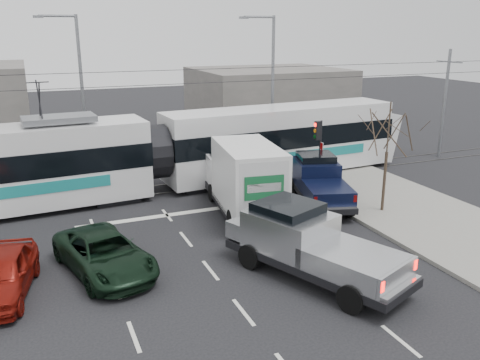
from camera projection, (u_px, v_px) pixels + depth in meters
name	position (u px, v px, depth m)	size (l,w,h in m)	color
ground	(254.00, 262.00, 18.55)	(120.00, 120.00, 0.00)	black
sidewalk_right	(445.00, 225.00, 21.84)	(6.00, 60.00, 0.15)	gray
rails	(179.00, 187.00, 27.40)	(60.00, 1.60, 0.03)	#33302D
building_right	(268.00, 98.00, 43.50)	(12.00, 10.00, 5.00)	slate
bare_tree	(388.00, 132.00, 22.48)	(2.40, 2.40, 5.00)	#47382B
traffic_signal	(318.00, 140.00, 25.90)	(0.44, 0.44, 3.60)	black
street_lamp_near	(270.00, 80.00, 32.18)	(2.38, 0.25, 9.00)	slate
street_lamp_far	(78.00, 84.00, 29.72)	(2.38, 0.25, 9.00)	slate
catenary	(176.00, 116.00, 26.30)	(60.00, 0.20, 7.00)	black
tram	(154.00, 153.00, 25.95)	(29.06, 4.98, 5.91)	silver
silver_pickup	(306.00, 242.00, 17.34)	(4.60, 6.96, 2.40)	black
box_truck	(245.00, 180.00, 22.82)	(3.22, 7.03, 3.39)	black
navy_pickup	(319.00, 181.00, 24.61)	(3.45, 5.79, 2.30)	black
green_car	(104.00, 254.00, 17.62)	(2.30, 4.99, 1.39)	black
red_car	(1.00, 274.00, 16.05)	(1.76, 4.38, 1.49)	maroon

